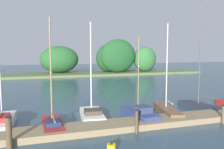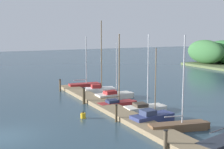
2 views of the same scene
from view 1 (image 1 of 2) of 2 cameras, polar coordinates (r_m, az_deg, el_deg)
dock_pier at (r=13.49m, az=2.85°, el=-12.48°), size 28.47×1.80×0.35m
far_shore at (r=43.57m, az=-14.29°, el=3.02°), size 55.89×8.05×6.88m
sailboat_2 at (r=15.12m, az=-25.89°, el=-10.46°), size 1.33×3.85×5.42m
sailboat_3 at (r=13.80m, az=-14.69°, el=-11.54°), size 1.16×3.63×6.30m
sailboat_4 at (r=15.37m, az=-5.13°, el=-9.74°), size 1.71×3.63×6.30m
sailboat_5 at (r=15.12m, az=6.79°, el=-9.72°), size 1.47×3.54×5.38m
sailboat_6 at (r=16.71m, az=13.45°, el=-8.52°), size 1.76×4.29×6.34m
sailboat_7 at (r=19.01m, az=20.97°, el=-7.14°), size 1.94×3.94×8.37m
mooring_piling_1 at (r=11.50m, az=-24.41°, el=-13.20°), size 0.31×0.31×1.50m
mooring_piling_2 at (r=12.47m, az=6.18°, el=-11.73°), size 0.20×0.20×1.29m
mooring_piling_3 at (r=15.78m, az=26.13°, el=-8.91°), size 0.25×0.25×1.11m
channel_buoy_0 at (r=10.38m, az=-0.17°, el=-17.98°), size 0.39×0.39×0.53m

